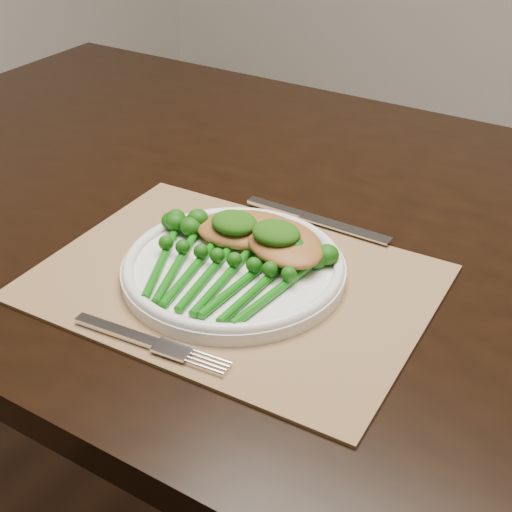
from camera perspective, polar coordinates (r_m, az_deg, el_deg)
The scene contains 10 objects.
dining_table at distance 1.18m, azimuth 3.04°, elevation -12.60°, with size 1.61×0.93×0.75m.
placemat at distance 0.82m, azimuth -1.82°, elevation -2.11°, with size 0.44×0.32×0.00m, color #916E4A.
dinner_plate at distance 0.82m, azimuth -1.80°, elevation -0.88°, with size 0.26×0.26×0.02m.
knife at distance 0.94m, azimuth 3.77°, elevation 3.23°, with size 0.21×0.02×0.01m.
fork at distance 0.72m, azimuth -7.71°, elevation -7.11°, with size 0.18×0.04×0.01m.
chicken_fillet_left at distance 0.86m, azimuth -0.69°, elevation 2.14°, with size 0.13×0.09×0.03m, color #A66930.
chicken_fillet_right at distance 0.82m, azimuth 2.27°, elevation 1.11°, with size 0.12×0.08×0.02m, color #A66930.
pesto_dollop_left at distance 0.84m, azimuth -1.75°, elevation 2.69°, with size 0.06×0.05×0.02m, color #143F09.
pesto_dollop_right at distance 0.81m, azimuth 1.64°, elevation 1.86°, with size 0.06×0.05×0.02m, color #143F09.
broccolini_bundle at distance 0.79m, azimuth -3.12°, elevation -1.54°, with size 0.19×0.21×0.04m.
Camera 1 is at (0.25, -0.81, 1.22)m, focal length 50.00 mm.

